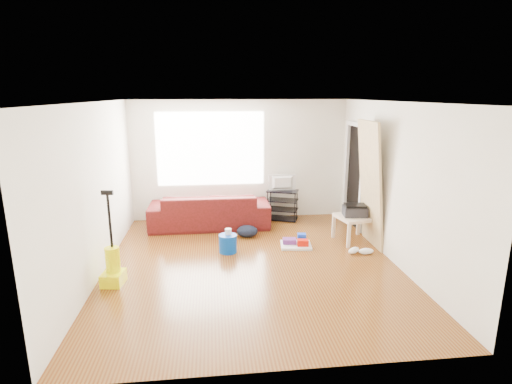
{
  "coord_description": "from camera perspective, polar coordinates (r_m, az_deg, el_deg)",
  "views": [
    {
      "loc": [
        -0.57,
        -5.79,
        2.62
      ],
      "look_at": [
        0.14,
        0.6,
        1.02
      ],
      "focal_mm": 28.0,
      "sensor_mm": 36.0,
      "label": 1
    }
  ],
  "objects": [
    {
      "name": "backpack",
      "position": [
        7.54,
        -1.27,
        -6.39
      ],
      "size": [
        0.43,
        0.36,
        0.22
      ],
      "primitive_type": "ellipsoid",
      "rotation": [
        0.0,
        0.0,
        -0.12
      ],
      "color": "black",
      "rests_on": "ground"
    },
    {
      "name": "tv_stand",
      "position": [
        8.46,
        3.78,
        -1.83
      ],
      "size": [
        0.72,
        0.56,
        0.64
      ],
      "rotation": [
        0.0,
        0.0,
        -0.36
      ],
      "color": "black",
      "rests_on": "ground"
    },
    {
      "name": "tv",
      "position": [
        8.34,
        3.83,
        1.32
      ],
      "size": [
        0.57,
        0.08,
        0.33
      ],
      "primitive_type": "imported",
      "rotation": [
        0.0,
        0.0,
        3.14
      ],
      "color": "black",
      "rests_on": "tv_stand"
    },
    {
      "name": "vacuum",
      "position": [
        6.04,
        -19.76,
        -10.05
      ],
      "size": [
        0.32,
        0.36,
        1.34
      ],
      "rotation": [
        0.0,
        0.0,
        -0.14
      ],
      "color": "#ECEB00",
      "rests_on": "ground"
    },
    {
      "name": "cleaning_tray",
      "position": [
        7.12,
        5.81,
        -7.24
      ],
      "size": [
        0.57,
        0.48,
        0.19
      ],
      "rotation": [
        0.0,
        0.0,
        -0.12
      ],
      "color": "silver",
      "rests_on": "ground"
    },
    {
      "name": "door_panel",
      "position": [
        7.46,
        15.47,
        -7.15
      ],
      "size": [
        0.27,
        0.88,
        2.18
      ],
      "primitive_type": "cube",
      "rotation": [
        0.0,
        -0.1,
        0.0
      ],
      "color": "#9A7C5A",
      "rests_on": "ground"
    },
    {
      "name": "sofa",
      "position": [
        8.17,
        -6.56,
        -4.87
      ],
      "size": [
        2.37,
        0.93,
        0.69
      ],
      "primitive_type": "imported",
      "rotation": [
        0.0,
        0.0,
        3.14
      ],
      "color": "#340D09",
      "rests_on": "ground"
    },
    {
      "name": "toilet_paper",
      "position": [
        6.82,
        -3.97,
        -6.86
      ],
      "size": [
        0.11,
        0.11,
        0.1
      ],
      "primitive_type": "cylinder",
      "color": "silver",
      "rests_on": "bucket"
    },
    {
      "name": "room",
      "position": [
        6.13,
        -0.15,
        1.05
      ],
      "size": [
        4.51,
        5.01,
        2.51
      ],
      "color": "#5B270B",
      "rests_on": "ground"
    },
    {
      "name": "printer",
      "position": [
        7.38,
        13.95,
        -2.56
      ],
      "size": [
        0.44,
        0.36,
        0.21
      ],
      "rotation": [
        0.0,
        0.0,
        -0.12
      ],
      "color": "black",
      "rests_on": "side_table"
    },
    {
      "name": "sneakers",
      "position": [
        6.98,
        14.63,
        -8.13
      ],
      "size": [
        0.46,
        0.24,
        0.11
      ],
      "rotation": [
        0.0,
        0.0,
        0.18
      ],
      "color": "white",
      "rests_on": "ground"
    },
    {
      "name": "bucket",
      "position": [
        6.87,
        -4.02,
        -8.53
      ],
      "size": [
        0.31,
        0.31,
        0.3
      ],
      "primitive_type": "cylinder",
      "rotation": [
        0.0,
        0.0,
        -0.01
      ],
      "color": "#043DAF",
      "rests_on": "ground"
    },
    {
      "name": "side_table",
      "position": [
        7.43,
        13.86,
        -3.88
      ],
      "size": [
        0.69,
        0.69,
        0.48
      ],
      "rotation": [
        0.0,
        0.0,
        0.21
      ],
      "color": "#C1A78D",
      "rests_on": "ground"
    }
  ]
}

